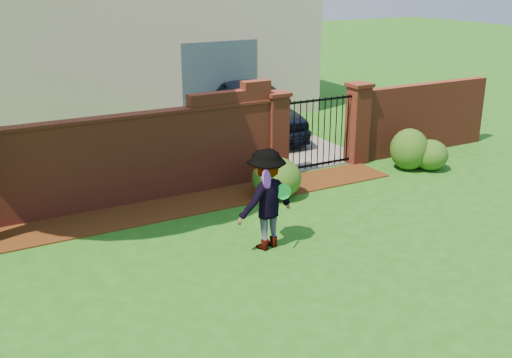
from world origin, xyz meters
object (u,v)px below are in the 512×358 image
man (267,200)px  frisbee_purple (267,179)px  car (258,110)px  frisbee_green (283,192)px

man → frisbee_purple: man is taller
car → man: man is taller
man → frisbee_green: (0.21, -0.14, 0.15)m
frisbee_purple → frisbee_green: bearing=25.6°
man → frisbee_purple: size_ratio=5.83×
man → frisbee_purple: bearing=46.7°
frisbee_purple → frisbee_green: (0.42, 0.20, -0.34)m
frisbee_green → frisbee_purple: bearing=-154.4°
frisbee_purple → car: bearing=61.9°
frisbee_purple → frisbee_green: frisbee_purple is taller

